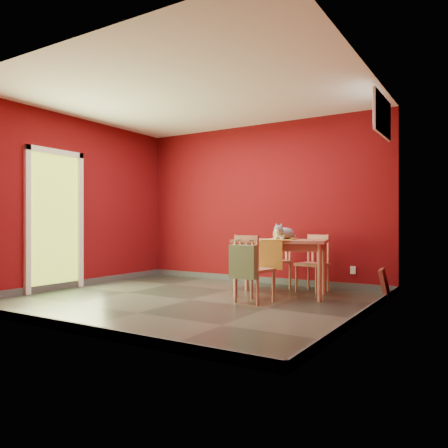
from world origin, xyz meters
The scene contains 13 objects.
ground centered at (0.00, 0.00, 0.00)m, with size 4.50×4.50×0.00m, color #2D342D.
room_shell centered at (0.00, 0.00, 0.05)m, with size 4.50×4.50×4.50m.
doorway centered at (-2.23, -0.40, 1.12)m, with size 0.06×1.01×2.13m.
window centered at (2.23, 1.00, 2.35)m, with size 0.05×0.90×0.50m.
outlet_plate centered at (1.60, 1.99, 0.30)m, with size 0.08×0.01×0.12m, color silver.
dining_table centered at (0.89, 0.91, 0.69)m, with size 1.39×1.01×0.78m.
table_runner centered at (0.89, 0.78, 0.72)m, with size 0.54×0.85×0.39m.
chair_far_left centered at (0.53, 1.52, 0.45)m, with size 0.53×0.53×0.88m.
chair_far_right centered at (1.14, 1.56, 0.43)m, with size 0.46×0.46×0.84m.
chair_near centered at (0.80, 0.26, 0.44)m, with size 0.46×0.46×0.86m.
tote_bag centered at (0.78, 0.05, 0.53)m, with size 0.35×0.20×0.49m.
cat centered at (0.94, 0.93, 0.90)m, with size 0.25×0.47×0.24m, color slate, non-canonical shape.
picture_frame centered at (2.19, 1.35, 0.20)m, with size 0.18×0.42×0.41m.
Camera 1 is at (3.40, -4.66, 1.01)m, focal length 35.00 mm.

